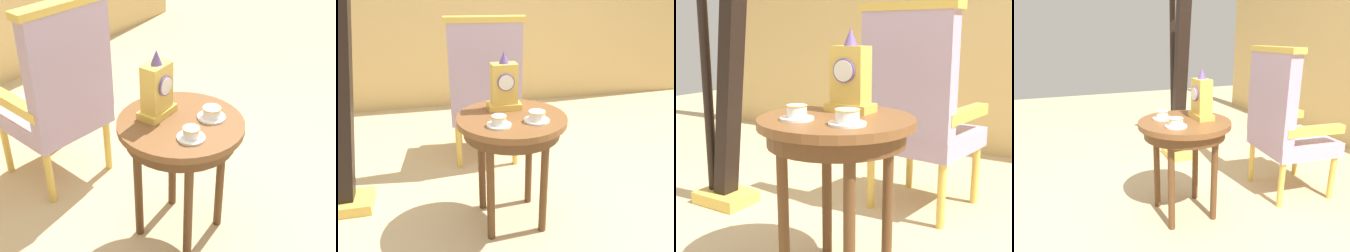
% 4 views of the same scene
% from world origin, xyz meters
% --- Properties ---
extents(ground_plane, '(10.00, 10.00, 0.00)m').
position_xyz_m(ground_plane, '(0.00, 0.00, 0.00)').
color(ground_plane, tan).
extents(side_table, '(0.61, 0.61, 0.68)m').
position_xyz_m(side_table, '(0.01, -0.02, 0.59)').
color(side_table, brown).
rests_on(side_table, ground).
extents(teacup_left, '(0.13, 0.13, 0.06)m').
position_xyz_m(teacup_left, '(-0.08, -0.14, 0.70)').
color(teacup_left, white).
rests_on(teacup_left, side_table).
extents(teacup_right, '(0.14, 0.14, 0.06)m').
position_xyz_m(teacup_right, '(0.13, -0.12, 0.70)').
color(teacup_right, white).
rests_on(teacup_right, side_table).
extents(mantel_clock, '(0.19, 0.11, 0.34)m').
position_xyz_m(mantel_clock, '(0.00, 0.11, 0.81)').
color(mantel_clock, gold).
rests_on(mantel_clock, side_table).
extents(armchair, '(0.60, 0.59, 1.14)m').
position_xyz_m(armchair, '(0.01, 0.80, 0.59)').
color(armchair, '#B299B7').
rests_on(armchair, ground).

